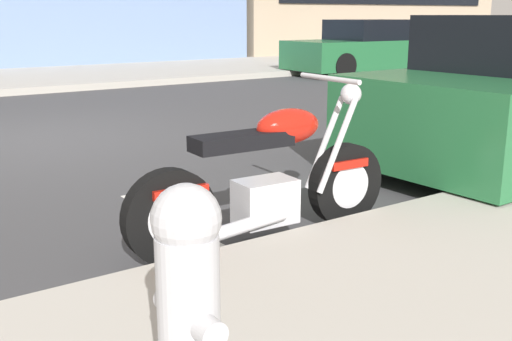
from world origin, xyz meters
name	(u,v)px	position (x,y,z in m)	size (l,w,h in m)	color
ground_plane	(32,140)	(0.00, 0.00, 0.00)	(260.00, 260.00, 0.00)	#3D3D3F
sidewalk_far_curb	(350,60)	(12.00, 7.09, 0.07)	(120.00, 5.00, 0.14)	#ADA89E
parking_stall_stripe	(189,231)	(0.00, -3.99, 0.00)	(0.12, 2.20, 0.01)	silver
parked_motorcycle	(268,182)	(0.35, -4.48, 0.42)	(2.01, 0.62, 1.10)	black
car_opposite_curb	(368,49)	(9.75, 4.07, 0.65)	(4.41, 2.02, 1.38)	#236638
fire_hydrant	(188,294)	(-1.07, -5.97, 0.58)	(0.24, 0.36, 0.83)	#B7B7BC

